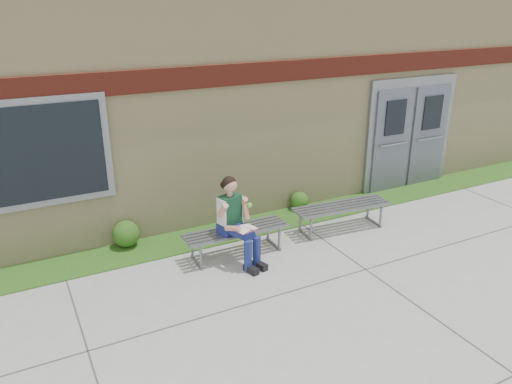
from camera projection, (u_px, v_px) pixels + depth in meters
ground at (330, 304)px, 6.56m from camera, size 80.00×80.00×0.00m
grass_strip at (243, 228)px, 8.71m from camera, size 16.00×0.80×0.02m
school_building at (174, 80)px, 10.75m from camera, size 16.20×6.22×4.20m
bench_left at (236, 235)px, 7.73m from camera, size 1.66×0.46×0.43m
bench_right at (341, 211)px, 8.58m from camera, size 1.75×0.62×0.45m
girl at (236, 220)px, 7.40m from camera, size 0.57×0.85×1.34m
shrub_mid at (126, 234)px, 7.99m from camera, size 0.43×0.43×0.43m
shrub_east at (299, 201)px, 9.41m from camera, size 0.35×0.35×0.35m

